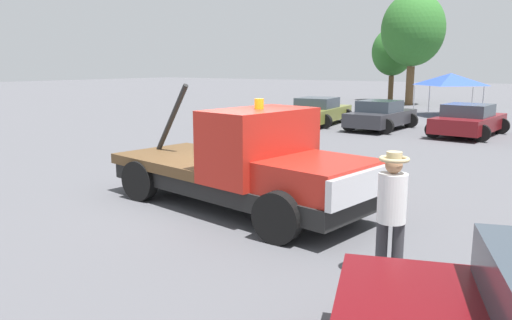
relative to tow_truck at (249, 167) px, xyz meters
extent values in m
plane|color=#545459|center=(-0.36, 0.05, -0.91)|extent=(160.00, 160.00, 0.00)
cube|color=black|center=(-0.36, 0.05, -0.38)|extent=(6.11, 2.87, 0.35)
cube|color=#B22319|center=(1.73, -0.26, 0.07)|extent=(1.91, 2.12, 0.55)
cube|color=silver|center=(2.59, -0.39, 0.04)|extent=(0.42, 2.01, 0.50)
cube|color=#B22319|center=(0.28, -0.04, 0.48)|extent=(1.61, 2.40, 1.38)
cube|color=brown|center=(-1.81, 0.27, -0.09)|extent=(3.24, 2.65, 0.22)
cylinder|color=black|center=(-2.43, 0.37, 0.79)|extent=(1.19, 0.30, 1.63)
cylinder|color=orange|center=(0.28, -0.04, 1.27)|extent=(0.18, 0.18, 0.20)
cylinder|color=black|center=(1.81, 0.80, -0.47)|extent=(0.88, 0.26, 0.88)
cylinder|color=black|center=(1.49, -1.30, -0.47)|extent=(0.88, 0.26, 0.88)
cylinder|color=black|center=(-2.09, 1.39, -0.47)|extent=(0.88, 0.26, 0.88)
cylinder|color=black|center=(-2.40, -0.71, -0.47)|extent=(0.88, 0.26, 0.88)
cylinder|color=black|center=(4.32, -2.84, -0.57)|extent=(0.68, 0.22, 0.68)
cylinder|color=#38383D|center=(3.43, -1.74, -0.49)|extent=(0.16, 0.16, 0.84)
cylinder|color=#38383D|center=(3.62, -1.65, -0.49)|extent=(0.16, 0.16, 0.84)
cylinder|color=white|center=(3.53, -1.70, 0.27)|extent=(0.39, 0.39, 0.67)
sphere|color=#A87A56|center=(3.53, -1.70, 0.72)|extent=(0.23, 0.23, 0.23)
torus|color=tan|center=(3.53, -1.70, 0.80)|extent=(0.40, 0.40, 0.06)
cylinder|color=tan|center=(3.53, -1.70, 0.84)|extent=(0.21, 0.21, 0.10)
cube|color=olive|center=(-5.77, 14.29, -0.37)|extent=(2.41, 4.80, 0.60)
cube|color=#333D47|center=(-5.74, 14.06, 0.18)|extent=(1.89, 2.11, 0.50)
cylinder|color=black|center=(-6.84, 15.75, -0.57)|extent=(0.68, 0.22, 0.68)
cylinder|color=black|center=(-5.02, 15.95, -0.57)|extent=(0.68, 0.22, 0.68)
cylinder|color=black|center=(-6.51, 12.63, -0.57)|extent=(0.68, 0.22, 0.68)
cylinder|color=black|center=(-4.69, 12.83, -0.57)|extent=(0.68, 0.22, 0.68)
cube|color=#2D2D33|center=(-2.44, 14.01, -0.37)|extent=(2.01, 4.38, 0.60)
cube|color=#333D47|center=(-2.45, 13.80, 0.18)|extent=(1.66, 1.88, 0.50)
cylinder|color=black|center=(-3.21, 15.52, -0.57)|extent=(0.68, 0.22, 0.68)
cylinder|color=black|center=(-1.51, 15.43, -0.57)|extent=(0.68, 0.22, 0.68)
cylinder|color=black|center=(-3.36, 12.60, -0.57)|extent=(0.68, 0.22, 0.68)
cylinder|color=black|center=(-1.66, 12.51, -0.57)|extent=(0.68, 0.22, 0.68)
cube|color=maroon|center=(1.34, 14.04, -0.37)|extent=(2.28, 4.55, 0.60)
cube|color=#333D47|center=(1.32, 13.82, 0.18)|extent=(1.84, 1.99, 0.50)
cylinder|color=black|center=(0.55, 15.61, -0.57)|extent=(0.68, 0.22, 0.68)
cylinder|color=black|center=(2.37, 15.46, -0.57)|extent=(0.68, 0.22, 0.68)
cylinder|color=black|center=(0.30, 12.62, -0.57)|extent=(0.68, 0.22, 0.68)
cylinder|color=black|center=(2.13, 12.47, -0.57)|extent=(0.68, 0.22, 0.68)
cylinder|color=#9E9EA3|center=(-3.00, 20.74, -0.02)|extent=(0.07, 0.07, 1.77)
cylinder|color=#9E9EA3|center=(0.12, 20.74, -0.02)|extent=(0.07, 0.07, 1.77)
cylinder|color=#9E9EA3|center=(-3.00, 23.86, -0.02)|extent=(0.07, 0.07, 1.77)
cylinder|color=#9E9EA3|center=(0.12, 23.86, -0.02)|extent=(0.07, 0.07, 1.77)
pyramid|color=#2D4CB7|center=(-1.44, 22.30, 1.20)|extent=(3.12, 3.12, 0.69)
cylinder|color=brown|center=(-8.36, 32.12, 0.12)|extent=(0.41, 0.41, 2.06)
ellipsoid|color=#2D6B28|center=(-8.36, 32.12, 3.06)|extent=(3.29, 3.29, 3.82)
cylinder|color=brown|center=(-5.85, 28.98, 0.50)|extent=(0.56, 0.56, 2.82)
ellipsoid|color=#2D6B28|center=(-5.85, 28.98, 4.53)|extent=(4.51, 4.51, 5.24)
cube|color=black|center=(1.88, 2.84, -0.89)|extent=(0.40, 0.40, 0.04)
cone|color=orange|center=(1.88, 2.84, -0.63)|extent=(0.36, 0.36, 0.55)
camera|label=1|loc=(5.64, -8.02, 2.01)|focal=35.00mm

